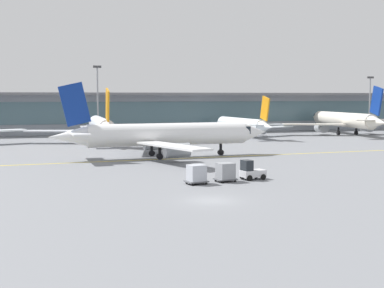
{
  "coord_description": "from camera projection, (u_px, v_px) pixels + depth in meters",
  "views": [
    {
      "loc": [
        -13.78,
        -41.91,
        8.78
      ],
      "look_at": [
        3.93,
        19.38,
        3.0
      ],
      "focal_mm": 49.52,
      "sensor_mm": 36.0,
      "label": 1
    }
  ],
  "objects": [
    {
      "name": "baggage_tug",
      "position": [
        251.0,
        171.0,
        55.77
      ],
      "size": [
        2.81,
        2.01,
        2.1
      ],
      "rotation": [
        0.0,
        0.0,
        0.18
      ],
      "color": "silver",
      "rests_on": "ground_plane"
    },
    {
      "name": "taxiing_regional_jet",
      "position": [
        166.0,
        135.0,
        75.79
      ],
      "size": [
        32.36,
        30.06,
        10.72
      ],
      "rotation": [
        0.0,
        0.0,
        0.05
      ],
      "color": "white",
      "rests_on": "ground_plane"
    },
    {
      "name": "apron_light_mast_1",
      "position": [
        98.0,
        98.0,
        117.02
      ],
      "size": [
        1.8,
        0.36,
        15.5
      ],
      "color": "gray",
      "rests_on": "ground_plane"
    },
    {
      "name": "terminal_concourse",
      "position": [
        99.0,
        112.0,
        125.98
      ],
      "size": [
        196.11,
        11.0,
        9.6
      ],
      "color": "#8C939E",
      "rests_on": "ground_plane"
    },
    {
      "name": "gate_airplane_2",
      "position": [
        101.0,
        126.0,
        101.81
      ],
      "size": [
        28.66,
        30.75,
        10.21
      ],
      "rotation": [
        0.0,
        0.0,
        1.55
      ],
      "color": "silver",
      "rests_on": "ground_plane"
    },
    {
      "name": "taxiway_centreline_stripe",
      "position": [
        172.0,
        159.0,
        74.3
      ],
      "size": [
        109.87,
        6.05,
        0.01
      ],
      "primitive_type": "cube",
      "rotation": [
        0.0,
        0.0,
        0.05
      ],
      "color": "yellow",
      "rests_on": "ground_plane"
    },
    {
      "name": "gate_airplane_3",
      "position": [
        241.0,
        124.0,
        114.67
      ],
      "size": [
        24.83,
        26.79,
        8.87
      ],
      "rotation": [
        0.0,
        0.0,
        1.65
      ],
      "color": "white",
      "rests_on": "ground_plane"
    },
    {
      "name": "apron_light_mast_2",
      "position": [
        370.0,
        101.0,
        135.27
      ],
      "size": [
        1.8,
        0.36,
        13.78
      ],
      "color": "gray",
      "rests_on": "ground_plane"
    },
    {
      "name": "ground_plane",
      "position": [
        211.0,
        200.0,
        44.71
      ],
      "size": [
        400.0,
        400.0,
        0.0
      ],
      "primitive_type": "plane",
      "color": "slate"
    },
    {
      "name": "gate_airplane_4",
      "position": [
        344.0,
        120.0,
        121.65
      ],
      "size": [
        30.73,
        33.09,
        10.96
      ],
      "rotation": [
        0.0,
        0.0,
        1.51
      ],
      "color": "silver",
      "rests_on": "ground_plane"
    },
    {
      "name": "cargo_dolly_lead",
      "position": [
        225.0,
        172.0,
        54.36
      ],
      "size": [
        2.36,
        1.96,
        1.94
      ],
      "rotation": [
        0.0,
        0.0,
        0.18
      ],
      "color": "#595B60",
      "rests_on": "ground_plane"
    },
    {
      "name": "cargo_dolly_trailing",
      "position": [
        196.0,
        174.0,
        52.86
      ],
      "size": [
        2.36,
        1.96,
        1.94
      ],
      "rotation": [
        0.0,
        0.0,
        0.18
      ],
      "color": "#595B60",
      "rests_on": "ground_plane"
    }
  ]
}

